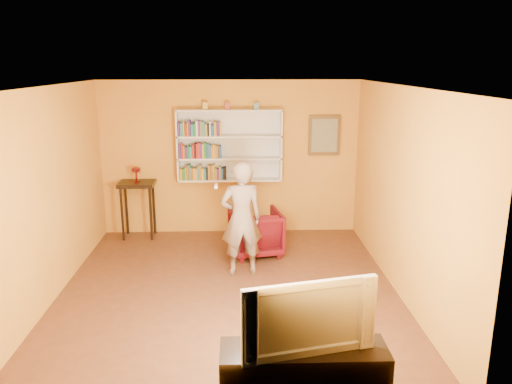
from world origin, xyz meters
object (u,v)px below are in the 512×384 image
Objects in this scene: console_table at (137,192)px; person at (241,219)px; bookshelf at (230,145)px; television at (305,313)px; armchair at (256,232)px; ruby_lustre at (136,171)px; tv_cabinet at (303,375)px.

console_table is 2.41m from person.
television is (0.71, -4.66, -0.72)m from bookshelf.
console_table reaches higher than armchair.
ruby_lustre is 5.07m from television.
bookshelf is 1.09× the size of person.
person is (0.18, -1.78, -0.77)m from bookshelf.
tv_cabinet is at bearing 0.00° from television.
armchair is at bearing 81.84° from television.
armchair is 0.90m from person.
armchair is 0.48× the size of person.
ruby_lustre is 0.17× the size of tv_cabinet.
television is at bearing 0.00° from tv_cabinet.
ruby_lustre is 2.44m from person.
bookshelf is 4.77m from television.
person is (-0.23, -0.74, 0.47)m from armchair.
ruby_lustre is 0.33× the size of armchair.
tv_cabinet is (2.31, -4.50, -0.92)m from ruby_lustre.
tv_cabinet is at bearing 83.87° from armchair.
bookshelf is 1.67m from armchair.
television is (2.31, -4.50, 0.05)m from console_table.
armchair is at bearing -23.67° from ruby_lustre.
armchair is (2.02, -0.88, -0.82)m from ruby_lustre.
bookshelf is at bearing 85.81° from television.
ruby_lustre is at bearing -34.49° from armchair.
bookshelf is at bearing 5.68° from console_table.
television is at bearing -81.33° from bookshelf.
bookshelf is at bearing 5.68° from ruby_lustre.
person is 1.11× the size of tv_cabinet.
console_table is 0.83× the size of television.
bookshelf is 1.21× the size of tv_cabinet.
bookshelf reaches higher than television.
bookshelf reaches higher than person.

